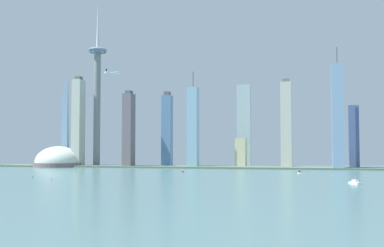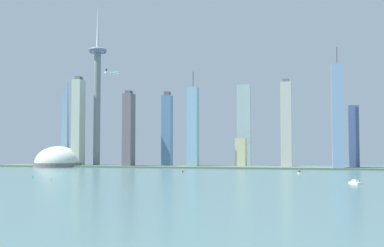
{
  "view_description": "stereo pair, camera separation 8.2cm",
  "coord_description": "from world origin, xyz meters",
  "px_view_note": "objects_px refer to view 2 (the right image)",
  "views": [
    {
      "loc": [
        220.53,
        -418.13,
        35.18
      ],
      "look_at": [
        23.13,
        409.01,
        79.41
      ],
      "focal_mm": 45.17,
      "sensor_mm": 36.0,
      "label": 1
    },
    {
      "loc": [
        220.61,
        -418.11,
        35.18
      ],
      "look_at": [
        23.13,
        409.01,
        79.41
      ],
      "focal_mm": 45.17,
      "sensor_mm": 36.0,
      "label": 2
    }
  ],
  "objects_px": {
    "observation_tower": "(97,86)",
    "skyscraper_6": "(78,123)",
    "skyscraper_5": "(354,137)",
    "airplane": "(112,73)",
    "skyscraper_3": "(193,127)",
    "stadium_dome": "(58,163)",
    "channel_buoy_0": "(33,177)",
    "skyscraper_0": "(286,124)",
    "skyscraper_1": "(68,123)",
    "boat_1": "(300,173)",
    "channel_buoy_1": "(52,180)",
    "skyscraper_9": "(244,125)",
    "skyscraper_8": "(241,153)",
    "boat_3": "(183,171)",
    "skyscraper_2": "(167,130)",
    "skyscraper_7": "(129,130)",
    "skyscraper_4": "(338,117)",
    "boat_4": "(355,183)"
  },
  "relations": [
    {
      "from": "skyscraper_5",
      "to": "skyscraper_9",
      "type": "relative_size",
      "value": 0.68
    },
    {
      "from": "stadium_dome",
      "to": "channel_buoy_0",
      "type": "relative_size",
      "value": 33.07
    },
    {
      "from": "skyscraper_3",
      "to": "channel_buoy_0",
      "type": "xyz_separation_m",
      "value": [
        -119.22,
        -338.39,
        -72.71
      ]
    },
    {
      "from": "channel_buoy_1",
      "to": "boat_4",
      "type": "bearing_deg",
      "value": 2.97
    },
    {
      "from": "stadium_dome",
      "to": "skyscraper_1",
      "type": "bearing_deg",
      "value": 105.4
    },
    {
      "from": "skyscraper_3",
      "to": "skyscraper_5",
      "type": "height_order",
      "value": "skyscraper_3"
    },
    {
      "from": "boat_1",
      "to": "boat_3",
      "type": "distance_m",
      "value": 170.07
    },
    {
      "from": "stadium_dome",
      "to": "skyscraper_5",
      "type": "distance_m",
      "value": 548.77
    },
    {
      "from": "skyscraper_6",
      "to": "observation_tower",
      "type": "bearing_deg",
      "value": 39.84
    },
    {
      "from": "skyscraper_0",
      "to": "boat_3",
      "type": "relative_size",
      "value": 18.02
    },
    {
      "from": "airplane",
      "to": "channel_buoy_1",
      "type": "bearing_deg",
      "value": -143.9
    },
    {
      "from": "observation_tower",
      "to": "skyscraper_1",
      "type": "relative_size",
      "value": 1.8
    },
    {
      "from": "skyscraper_4",
      "to": "skyscraper_8",
      "type": "xyz_separation_m",
      "value": [
        -170.88,
        55.83,
        -61.72
      ]
    },
    {
      "from": "skyscraper_0",
      "to": "skyscraper_2",
      "type": "xyz_separation_m",
      "value": [
        -238.6,
        46.76,
        -6.18
      ]
    },
    {
      "from": "skyscraper_3",
      "to": "stadium_dome",
      "type": "bearing_deg",
      "value": -176.33
    },
    {
      "from": "stadium_dome",
      "to": "boat_1",
      "type": "distance_m",
      "value": 480.35
    },
    {
      "from": "skyscraper_0",
      "to": "skyscraper_8",
      "type": "bearing_deg",
      "value": 173.52
    },
    {
      "from": "observation_tower",
      "to": "skyscraper_4",
      "type": "distance_m",
      "value": 458.44
    },
    {
      "from": "skyscraper_5",
      "to": "airplane",
      "type": "bearing_deg",
      "value": -170.27
    },
    {
      "from": "skyscraper_7",
      "to": "channel_buoy_1",
      "type": "height_order",
      "value": "skyscraper_7"
    },
    {
      "from": "observation_tower",
      "to": "skyscraper_0",
      "type": "distance_m",
      "value": 373.7
    },
    {
      "from": "skyscraper_0",
      "to": "boat_4",
      "type": "relative_size",
      "value": 9.56
    },
    {
      "from": "skyscraper_2",
      "to": "channel_buoy_1",
      "type": "distance_m",
      "value": 456.16
    },
    {
      "from": "skyscraper_8",
      "to": "stadium_dome",
      "type": "bearing_deg",
      "value": -171.43
    },
    {
      "from": "skyscraper_1",
      "to": "skyscraper_7",
      "type": "bearing_deg",
      "value": -21.64
    },
    {
      "from": "skyscraper_2",
      "to": "boat_1",
      "type": "distance_m",
      "value": 364.19
    },
    {
      "from": "skyscraper_5",
      "to": "channel_buoy_1",
      "type": "xyz_separation_m",
      "value": [
        -354.12,
        -395.17,
        -54.22
      ]
    },
    {
      "from": "stadium_dome",
      "to": "boat_3",
      "type": "height_order",
      "value": "stadium_dome"
    },
    {
      "from": "skyscraper_3",
      "to": "airplane",
      "type": "relative_size",
      "value": 5.29
    },
    {
      "from": "boat_1",
      "to": "observation_tower",
      "type": "bearing_deg",
      "value": 56.32
    },
    {
      "from": "skyscraper_1",
      "to": "boat_4",
      "type": "bearing_deg",
      "value": -38.17
    },
    {
      "from": "skyscraper_4",
      "to": "skyscraper_9",
      "type": "distance_m",
      "value": 206.06
    },
    {
      "from": "observation_tower",
      "to": "skyscraper_6",
      "type": "xyz_separation_m",
      "value": [
        -28.09,
        -23.44,
        -73.0
      ]
    },
    {
      "from": "boat_3",
      "to": "channel_buoy_1",
      "type": "height_order",
      "value": "boat_3"
    },
    {
      "from": "skyscraper_1",
      "to": "airplane",
      "type": "height_order",
      "value": "skyscraper_1"
    },
    {
      "from": "skyscraper_7",
      "to": "boat_1",
      "type": "bearing_deg",
      "value": -27.09
    },
    {
      "from": "airplane",
      "to": "channel_buoy_0",
      "type": "bearing_deg",
      "value": -151.81
    },
    {
      "from": "skyscraper_2",
      "to": "channel_buoy_1",
      "type": "relative_size",
      "value": 80.32
    },
    {
      "from": "skyscraper_4",
      "to": "skyscraper_7",
      "type": "xyz_separation_m",
      "value": [
        -377.89,
        14.52,
        -18.42
      ]
    },
    {
      "from": "skyscraper_9",
      "to": "channel_buoy_0",
      "type": "bearing_deg",
      "value": -115.07
    },
    {
      "from": "skyscraper_3",
      "to": "skyscraper_8",
      "type": "relative_size",
      "value": 3.27
    },
    {
      "from": "skyscraper_0",
      "to": "airplane",
      "type": "height_order",
      "value": "airplane"
    },
    {
      "from": "skyscraper_7",
      "to": "airplane",
      "type": "height_order",
      "value": "airplane"
    },
    {
      "from": "skyscraper_3",
      "to": "channel_buoy_1",
      "type": "height_order",
      "value": "skyscraper_3"
    },
    {
      "from": "observation_tower",
      "to": "channel_buoy_0",
      "type": "distance_m",
      "value": 393.37
    },
    {
      "from": "boat_4",
      "to": "boat_1",
      "type": "bearing_deg",
      "value": -9.66
    },
    {
      "from": "skyscraper_0",
      "to": "skyscraper_9",
      "type": "bearing_deg",
      "value": 142.0
    },
    {
      "from": "skyscraper_4",
      "to": "channel_buoy_1",
      "type": "distance_m",
      "value": 491.53
    },
    {
      "from": "skyscraper_9",
      "to": "boat_1",
      "type": "xyz_separation_m",
      "value": [
        110.83,
        -260.35,
        -79.48
      ]
    },
    {
      "from": "stadium_dome",
      "to": "channel_buoy_0",
      "type": "xyz_separation_m",
      "value": [
        143.6,
        -321.51,
        -6.32
      ]
    }
  ]
}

